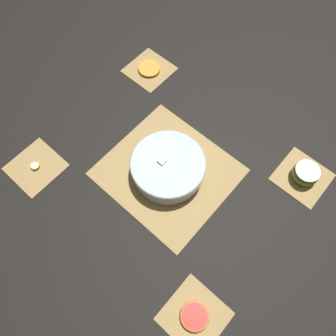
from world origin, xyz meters
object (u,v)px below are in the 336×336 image
fruit_salad_bowl (168,166)px  orange_slice_whole (149,68)px  apple_half (305,173)px  banana_coin_single (35,166)px  grapefruit_slice (195,316)px

fruit_salad_bowl → orange_slice_whole: bearing=140.9°
fruit_salad_bowl → apple_half: (0.35, 0.29, -0.01)m
banana_coin_single → grapefruit_slice: grapefruit_slice is taller
apple_half → banana_coin_single: 0.91m
apple_half → grapefruit_slice: 0.57m
apple_half → grapefruit_slice: bearing=-90.0°
banana_coin_single → grapefruit_slice: size_ratio=0.37×
fruit_salad_bowl → apple_half: fruit_salad_bowl is taller
banana_coin_single → apple_half: bearing=39.1°
apple_half → grapefruit_slice: apple_half is taller
orange_slice_whole → fruit_salad_bowl: bearing=-39.1°
orange_slice_whole → banana_coin_single: 0.57m
banana_coin_single → fruit_salad_bowl: bearing=39.2°
orange_slice_whole → banana_coin_single: bearing=-90.0°
apple_half → banana_coin_single: (-0.71, -0.57, -0.02)m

